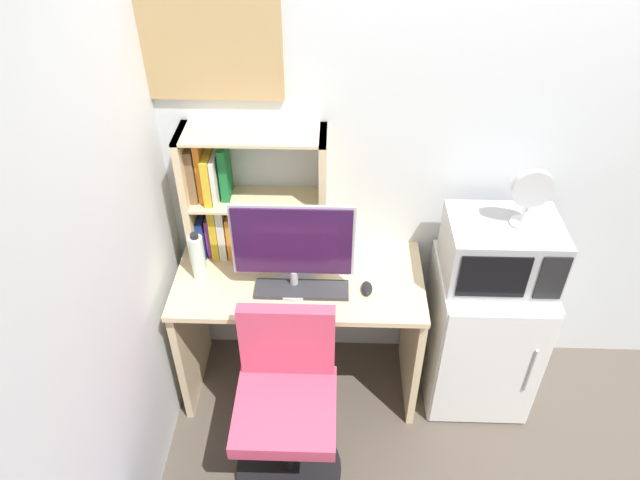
# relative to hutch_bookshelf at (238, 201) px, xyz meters

# --- Properties ---
(wall_back) EXTENTS (6.40, 0.04, 2.60)m
(wall_back) POSITION_rel_hutch_bookshelf_xyz_m (1.65, 0.12, 0.22)
(wall_back) COLOR silver
(wall_back) RESTS_ON ground_plane
(desk) EXTENTS (1.18, 0.57, 0.77)m
(desk) POSITION_rel_hutch_bookshelf_xyz_m (0.29, -0.18, -0.55)
(desk) COLOR beige
(desk) RESTS_ON ground_plane
(hutch_bookshelf) EXTENTS (0.65, 0.23, 0.67)m
(hutch_bookshelf) POSITION_rel_hutch_bookshelf_xyz_m (0.00, 0.00, 0.00)
(hutch_bookshelf) COLOR beige
(hutch_bookshelf) RESTS_ON desk
(monitor) EXTENTS (0.55, 0.21, 0.45)m
(monitor) POSITION_rel_hutch_bookshelf_xyz_m (0.27, -0.24, -0.06)
(monitor) COLOR #B7B7BC
(monitor) RESTS_ON desk
(keyboard) EXTENTS (0.43, 0.12, 0.02)m
(keyboard) POSITION_rel_hutch_bookshelf_xyz_m (0.31, -0.28, -0.29)
(keyboard) COLOR #333338
(keyboard) RESTS_ON desk
(computer_mouse) EXTENTS (0.05, 0.10, 0.03)m
(computer_mouse) POSITION_rel_hutch_bookshelf_xyz_m (0.61, -0.27, -0.29)
(computer_mouse) COLOR black
(computer_mouse) RESTS_ON desk
(water_bottle) EXTENTS (0.07, 0.07, 0.26)m
(water_bottle) POSITION_rel_hutch_bookshelf_xyz_m (-0.17, -0.20, -0.18)
(water_bottle) COLOR silver
(water_bottle) RESTS_ON desk
(mini_fridge) EXTENTS (0.51, 0.53, 0.80)m
(mini_fridge) POSITION_rel_hutch_bookshelf_xyz_m (1.21, -0.17, -0.67)
(mini_fridge) COLOR white
(mini_fridge) RESTS_ON ground_plane
(microwave) EXTENTS (0.50, 0.37, 0.29)m
(microwave) POSITION_rel_hutch_bookshelf_xyz_m (1.21, -0.17, -0.13)
(microwave) COLOR #ADADB2
(microwave) RESTS_ON mini_fridge
(desk_fan) EXTENTS (0.17, 0.11, 0.28)m
(desk_fan) POSITION_rel_hutch_bookshelf_xyz_m (1.28, -0.18, 0.18)
(desk_fan) COLOR silver
(desk_fan) RESTS_ON microwave
(desk_chair) EXTENTS (0.50, 0.50, 0.91)m
(desk_chair) POSITION_rel_hutch_bookshelf_xyz_m (0.26, -0.67, -0.67)
(desk_chair) COLOR black
(desk_chair) RESTS_ON ground_plane
(wall_corkboard) EXTENTS (0.70, 0.02, 0.45)m
(wall_corkboard) POSITION_rel_hutch_bookshelf_xyz_m (-0.12, 0.09, 0.69)
(wall_corkboard) COLOR tan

